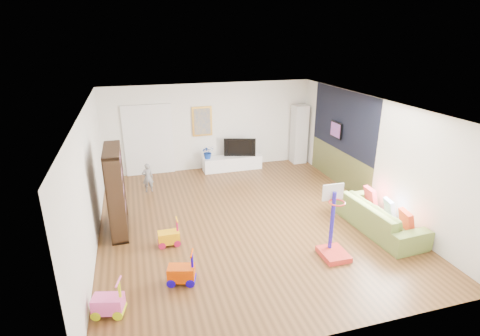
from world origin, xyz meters
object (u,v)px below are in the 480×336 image
object	(u,v)px
bookshelf	(116,191)
sofa	(379,216)
media_console	(232,163)
basketball_hoop	(337,224)

from	to	relation	value
bookshelf	sofa	distance (m)	5.75
bookshelf	sofa	bearing A→B (deg)	-16.33
media_console	sofa	bearing A→B (deg)	-66.53
media_console	basketball_hoop	size ratio (longest dim) A/B	1.28
basketball_hoop	bookshelf	bearing A→B (deg)	150.88
bookshelf	sofa	world-z (taller)	bookshelf
bookshelf	basketball_hoop	world-z (taller)	bookshelf
sofa	basketball_hoop	size ratio (longest dim) A/B	1.53
media_console	bookshelf	size ratio (longest dim) A/B	0.98
media_console	sofa	world-z (taller)	sofa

